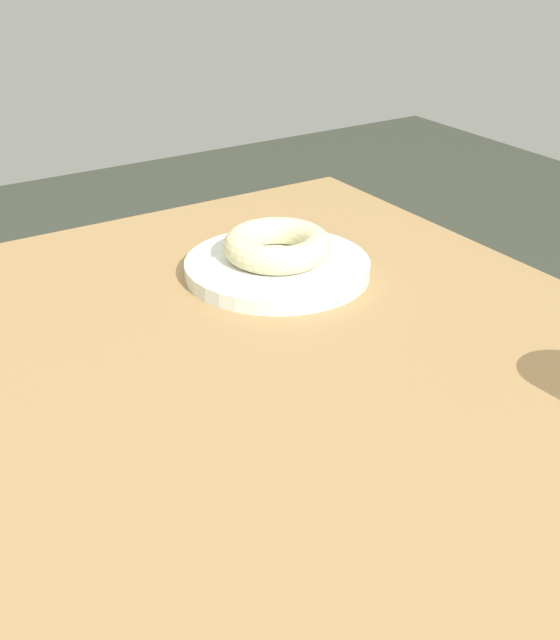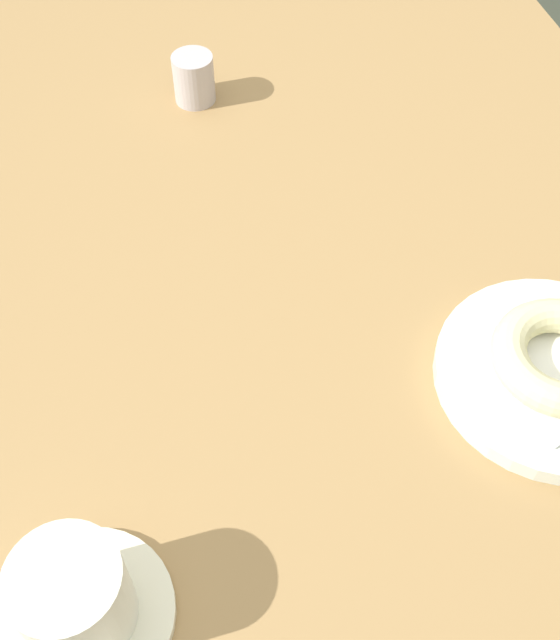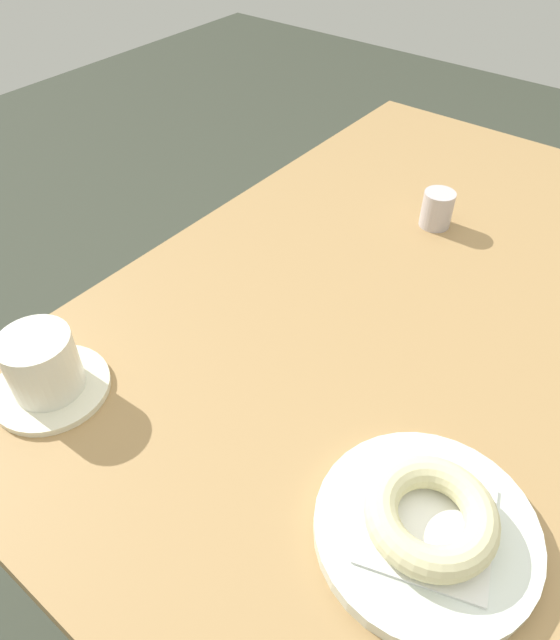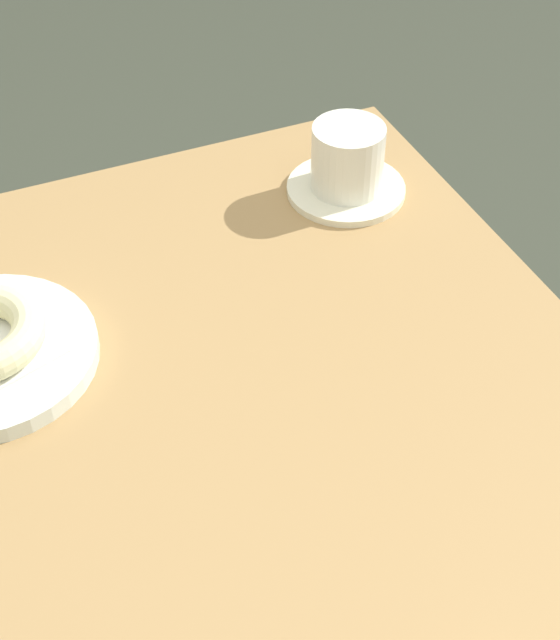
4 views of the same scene
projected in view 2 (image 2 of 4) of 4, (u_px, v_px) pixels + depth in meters
ground_plane at (297, 508)px, 1.43m from camera, size 6.00×6.00×0.00m
table at (308, 236)px, 0.88m from camera, size 1.05×0.75×0.78m
plate_sugar_ring at (553, 374)px, 0.66m from camera, size 0.19×0.19×0.02m
napkin_sugar_ring at (556, 368)px, 0.65m from camera, size 0.14×0.14×0.00m
coffee_cup at (75, 600)px, 0.52m from camera, size 0.12×0.12×0.08m
sugar_jar at (194, 79)px, 0.88m from camera, size 0.05×0.05×0.05m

